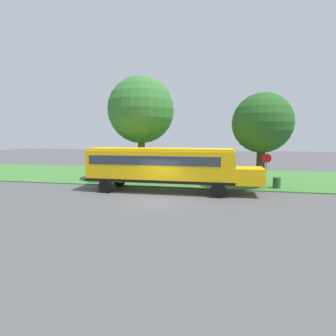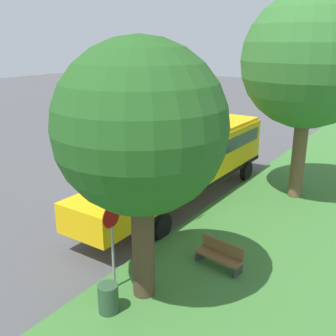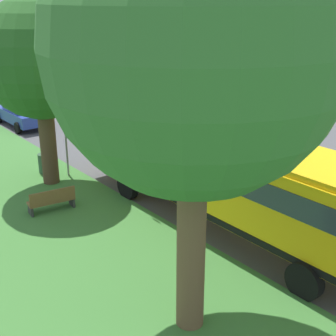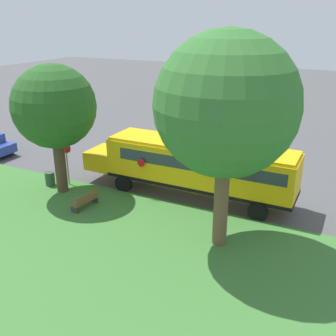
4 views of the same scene
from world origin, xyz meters
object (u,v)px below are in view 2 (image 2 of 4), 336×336
school_bus (188,159)px  stop_sign (112,238)px  oak_tree_roadside_mid (136,124)px  oak_tree_beside_bus (310,59)px  park_bench (220,255)px  trash_bin (108,299)px

school_bus → stop_sign: size_ratio=4.53×
school_bus → oak_tree_roadside_mid: size_ratio=1.70×
school_bus → oak_tree_roadside_mid: bearing=111.1°
oak_tree_beside_bus → stop_sign: 11.56m
stop_sign → park_bench: stop_sign is taller
oak_tree_beside_bus → oak_tree_roadside_mid: size_ratio=1.26×
stop_sign → trash_bin: (-0.61, 0.91, -1.29)m
park_bench → stop_sign: bearing=53.6°
school_bus → park_bench: (-4.02, 4.53, -1.45)m
oak_tree_beside_bus → stop_sign: size_ratio=3.37×
stop_sign → park_bench: 3.72m
stop_sign → park_bench: bearing=-126.4°
stop_sign → trash_bin: size_ratio=3.04×
trash_bin → park_bench: bearing=-111.5°
school_bus → trash_bin: size_ratio=13.80×
oak_tree_beside_bus → school_bus: bearing=35.5°
school_bus → park_bench: 6.23m
stop_sign → trash_bin: bearing=123.5°
oak_tree_roadside_mid → stop_sign: 3.48m
oak_tree_roadside_mid → park_bench: bearing=-116.3°
school_bus → trash_bin: bearing=107.2°
park_bench → oak_tree_roadside_mid: bearing=63.7°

